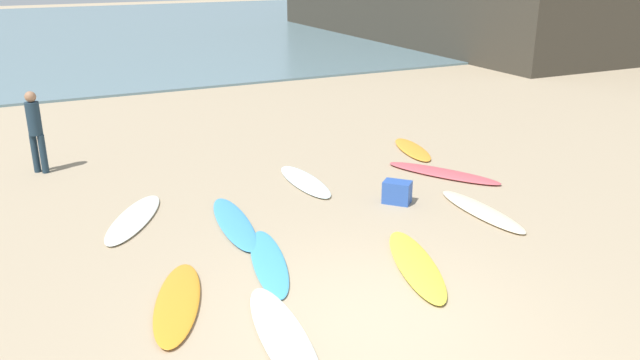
{
  "coord_description": "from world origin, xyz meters",
  "views": [
    {
      "loc": [
        -3.63,
        -5.83,
        4.34
      ],
      "look_at": [
        1.44,
        4.29,
        0.3
      ],
      "focal_mm": 35.42,
      "sensor_mm": 36.0,
      "label": 1
    }
  ],
  "objects_px": {
    "surfboard_1": "(412,149)",
    "surfboard_7": "(416,264)",
    "beachgoer_near": "(35,128)",
    "surfboard_4": "(305,181)",
    "surfboard_3": "(443,173)",
    "surfboard_6": "(283,337)",
    "beach_cooler": "(397,192)",
    "surfboard_0": "(269,262)",
    "surfboard_2": "(481,211)",
    "surfboard_8": "(234,223)",
    "surfboard_5": "(134,219)",
    "surfboard_9": "(178,302)"
  },
  "relations": [
    {
      "from": "surfboard_1",
      "to": "surfboard_6",
      "type": "distance_m",
      "value": 8.16
    },
    {
      "from": "surfboard_1",
      "to": "surfboard_8",
      "type": "xyz_separation_m",
      "value": [
        -5.19,
        -2.23,
        0.0
      ]
    },
    {
      "from": "surfboard_7",
      "to": "beach_cooler",
      "type": "xyz_separation_m",
      "value": [
        1.16,
        2.29,
        0.17
      ]
    },
    {
      "from": "surfboard_7",
      "to": "beach_cooler",
      "type": "height_order",
      "value": "beach_cooler"
    },
    {
      "from": "surfboard_1",
      "to": "surfboard_3",
      "type": "relative_size",
      "value": 0.76
    },
    {
      "from": "surfboard_3",
      "to": "surfboard_2",
      "type": "bearing_deg",
      "value": 42.37
    },
    {
      "from": "surfboard_8",
      "to": "surfboard_9",
      "type": "bearing_deg",
      "value": -118.89
    },
    {
      "from": "surfboard_5",
      "to": "surfboard_6",
      "type": "distance_m",
      "value": 4.56
    },
    {
      "from": "surfboard_2",
      "to": "surfboard_8",
      "type": "xyz_separation_m",
      "value": [
        -4.13,
        1.48,
        -0.0
      ]
    },
    {
      "from": "beach_cooler",
      "to": "surfboard_9",
      "type": "bearing_deg",
      "value": -158.83
    },
    {
      "from": "surfboard_2",
      "to": "surfboard_9",
      "type": "distance_m",
      "value": 5.71
    },
    {
      "from": "surfboard_2",
      "to": "beach_cooler",
      "type": "xyz_separation_m",
      "value": [
        -1.08,
        1.09,
        0.17
      ]
    },
    {
      "from": "surfboard_1",
      "to": "surfboard_5",
      "type": "relative_size",
      "value": 0.85
    },
    {
      "from": "beach_cooler",
      "to": "surfboard_2",
      "type": "bearing_deg",
      "value": -45.2
    },
    {
      "from": "surfboard_6",
      "to": "surfboard_9",
      "type": "distance_m",
      "value": 1.64
    },
    {
      "from": "surfboard_0",
      "to": "surfboard_9",
      "type": "distance_m",
      "value": 1.62
    },
    {
      "from": "surfboard_2",
      "to": "surfboard_6",
      "type": "bearing_deg",
      "value": 24.85
    },
    {
      "from": "surfboard_0",
      "to": "beachgoer_near",
      "type": "relative_size",
      "value": 1.31
    },
    {
      "from": "surfboard_2",
      "to": "beachgoer_near",
      "type": "bearing_deg",
      "value": -39.33
    },
    {
      "from": "surfboard_4",
      "to": "surfboard_6",
      "type": "bearing_deg",
      "value": -116.39
    },
    {
      "from": "surfboard_3",
      "to": "surfboard_9",
      "type": "bearing_deg",
      "value": -6.7
    },
    {
      "from": "surfboard_3",
      "to": "surfboard_4",
      "type": "height_order",
      "value": "surfboard_3"
    },
    {
      "from": "surfboard_8",
      "to": "beachgoer_near",
      "type": "distance_m",
      "value": 5.31
    },
    {
      "from": "surfboard_6",
      "to": "surfboard_8",
      "type": "bearing_deg",
      "value": -92.78
    },
    {
      "from": "surfboard_1",
      "to": "surfboard_7",
      "type": "xyz_separation_m",
      "value": [
        -3.3,
        -4.91,
        0.01
      ]
    },
    {
      "from": "surfboard_5",
      "to": "surfboard_3",
      "type": "bearing_deg",
      "value": -154.0
    },
    {
      "from": "beachgoer_near",
      "to": "surfboard_2",
      "type": "bearing_deg",
      "value": 1.44
    },
    {
      "from": "surfboard_9",
      "to": "surfboard_5",
      "type": "bearing_deg",
      "value": -70.51
    },
    {
      "from": "beachgoer_near",
      "to": "surfboard_6",
      "type": "bearing_deg",
      "value": -32.81
    },
    {
      "from": "surfboard_3",
      "to": "surfboard_8",
      "type": "distance_m",
      "value": 4.8
    },
    {
      "from": "surfboard_1",
      "to": "beach_cooler",
      "type": "relative_size",
      "value": 3.8
    },
    {
      "from": "surfboard_6",
      "to": "beach_cooler",
      "type": "height_order",
      "value": "beach_cooler"
    },
    {
      "from": "surfboard_7",
      "to": "beachgoer_near",
      "type": "distance_m",
      "value": 8.55
    },
    {
      "from": "surfboard_4",
      "to": "surfboard_5",
      "type": "distance_m",
      "value": 3.49
    },
    {
      "from": "surfboard_2",
      "to": "surfboard_9",
      "type": "bearing_deg",
      "value": 8.41
    },
    {
      "from": "surfboard_0",
      "to": "beach_cooler",
      "type": "distance_m",
      "value": 3.3
    },
    {
      "from": "surfboard_5",
      "to": "surfboard_8",
      "type": "xyz_separation_m",
      "value": [
        1.5,
        -0.95,
        0.0
      ]
    },
    {
      "from": "surfboard_2",
      "to": "surfboard_5",
      "type": "relative_size",
      "value": 0.99
    },
    {
      "from": "surfboard_0",
      "to": "surfboard_7",
      "type": "distance_m",
      "value": 2.18
    },
    {
      "from": "surfboard_6",
      "to": "surfboard_7",
      "type": "height_order",
      "value": "surfboard_7"
    },
    {
      "from": "surfboard_4",
      "to": "surfboard_7",
      "type": "xyz_separation_m",
      "value": [
        -0.09,
        -4.03,
        0.0
      ]
    },
    {
      "from": "surfboard_4",
      "to": "beachgoer_near",
      "type": "xyz_separation_m",
      "value": [
        -4.7,
        3.11,
        0.93
      ]
    },
    {
      "from": "surfboard_3",
      "to": "surfboard_7",
      "type": "height_order",
      "value": "same"
    },
    {
      "from": "surfboard_3",
      "to": "surfboard_6",
      "type": "relative_size",
      "value": 1.01
    },
    {
      "from": "surfboard_7",
      "to": "surfboard_9",
      "type": "relative_size",
      "value": 1.09
    },
    {
      "from": "surfboard_0",
      "to": "surfboard_3",
      "type": "relative_size",
      "value": 0.91
    },
    {
      "from": "surfboard_0",
      "to": "surfboard_1",
      "type": "xyz_separation_m",
      "value": [
        5.2,
        3.83,
        0.01
      ]
    },
    {
      "from": "beachgoer_near",
      "to": "surfboard_0",
      "type": "bearing_deg",
      "value": -23.57
    },
    {
      "from": "surfboard_6",
      "to": "beachgoer_near",
      "type": "xyz_separation_m",
      "value": [
        -2.12,
        7.98,
        0.93
      ]
    },
    {
      "from": "surfboard_2",
      "to": "surfboard_6",
      "type": "distance_m",
      "value": 5.16
    }
  ]
}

